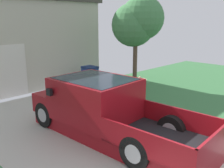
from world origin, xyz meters
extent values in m
cube|color=#B5B2A9|center=(0.00, 4.50, -0.03)|extent=(5.20, 9.00, 0.06)
cube|color=#3B7542|center=(8.60, 4.50, -0.03)|extent=(12.00, 9.00, 0.06)
cube|color=maroon|center=(0.29, 3.41, 0.21)|extent=(2.00, 5.59, 0.42)
cube|color=maroon|center=(0.25, 4.21, 1.03)|extent=(1.99, 2.39, 1.22)
cube|color=#1E2833|center=(0.25, 4.21, 1.39)|extent=(1.76, 2.19, 0.51)
cube|color=maroon|center=(0.17, 5.75, 0.72)|extent=(1.92, 0.89, 0.60)
cube|color=black|center=(0.37, 1.86, 0.45)|extent=(2.00, 2.50, 0.06)
cube|color=maroon|center=(-0.54, 1.81, 0.72)|extent=(0.18, 2.41, 0.60)
cube|color=maroon|center=(1.27, 1.90, 0.72)|extent=(0.18, 2.41, 0.60)
cube|color=maroon|center=(0.42, 0.69, 0.72)|extent=(1.88, 0.15, 0.60)
cube|color=black|center=(-0.83, 4.96, 1.30)|extent=(0.11, 0.18, 0.20)
cylinder|color=black|center=(-0.63, 5.59, 0.40)|extent=(0.30, 0.81, 0.80)
cylinder|color=#9E9EA3|center=(-0.63, 5.59, 0.40)|extent=(0.30, 0.45, 0.44)
cylinder|color=black|center=(0.98, 5.67, 0.40)|extent=(0.30, 0.81, 0.80)
cylinder|color=#9E9EA3|center=(0.98, 5.67, 0.40)|extent=(0.30, 0.45, 0.44)
cylinder|color=black|center=(-0.46, 2.06, 0.40)|extent=(0.30, 0.81, 0.80)
cylinder|color=#9E9EA3|center=(-0.46, 2.06, 0.40)|extent=(0.30, 0.45, 0.44)
cylinder|color=black|center=(1.16, 2.14, 0.40)|extent=(0.30, 0.81, 0.80)
cylinder|color=#9E9EA3|center=(1.16, 2.14, 0.40)|extent=(0.30, 0.45, 0.44)
cylinder|color=black|center=(1.76, 3.57, 0.41)|extent=(0.15, 0.15, 0.81)
cylinder|color=black|center=(1.42, 3.65, 0.41)|extent=(0.15, 0.15, 0.81)
cylinder|color=#3870B2|center=(1.59, 3.61, 1.05)|extent=(0.32, 0.32, 0.52)
cylinder|color=tan|center=(1.77, 3.57, 0.99)|extent=(0.09, 0.09, 0.58)
cylinder|color=tan|center=(1.41, 3.65, 0.99)|extent=(0.09, 0.09, 0.58)
sphere|color=tan|center=(1.59, 3.61, 1.43)|extent=(0.22, 0.22, 0.22)
cylinder|color=#D1B78E|center=(1.59, 3.61, 1.48)|extent=(0.44, 0.44, 0.01)
cone|color=#D1B78E|center=(1.59, 3.61, 1.54)|extent=(0.23, 0.23, 0.12)
cube|color=#232328|center=(1.61, 3.30, 0.10)|extent=(0.38, 0.19, 0.21)
torus|color=#232328|center=(1.61, 3.30, 0.26)|extent=(0.34, 0.02, 0.34)
cylinder|color=brown|center=(5.06, 6.66, 1.28)|extent=(0.21, 0.21, 2.56)
sphere|color=#45824A|center=(5.11, 6.86, 3.06)|extent=(2.09, 2.09, 2.09)
sphere|color=#45824A|center=(5.37, 6.53, 3.38)|extent=(2.07, 2.07, 2.07)
sphere|color=#45824A|center=(5.30, 6.71, 3.26)|extent=(1.90, 1.90, 1.90)
cube|color=navy|center=(3.56, 8.33, 0.52)|extent=(0.58, 0.68, 0.86)
cube|color=navy|center=(3.56, 8.33, 1.00)|extent=(0.60, 0.71, 0.10)
cylinder|color=black|center=(3.34, 8.06, 0.09)|extent=(0.05, 0.18, 0.18)
cylinder|color=black|center=(3.78, 8.06, 0.09)|extent=(0.05, 0.18, 0.18)
camera|label=1|loc=(-4.50, -1.16, 3.29)|focal=40.50mm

